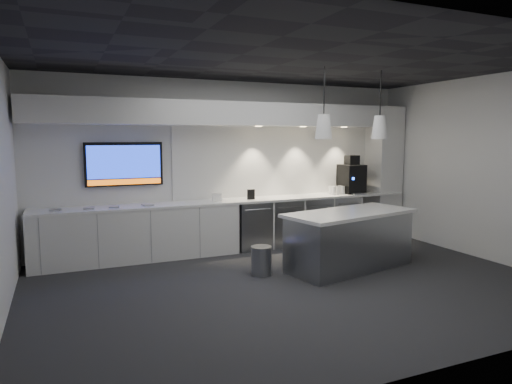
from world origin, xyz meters
name	(u,v)px	position (x,y,z in m)	size (l,w,h in m)	color
floor	(296,285)	(0.00, 0.00, 0.00)	(7.00, 7.00, 0.00)	#292A2C
ceiling	(298,59)	(0.00, 0.00, 3.00)	(7.00, 7.00, 0.00)	black
wall_back	(231,165)	(0.00, 2.50, 1.50)	(7.00, 7.00, 0.00)	white
wall_front	(442,199)	(0.00, -2.50, 1.50)	(7.00, 7.00, 0.00)	white
wall_right	(487,168)	(3.50, 0.00, 1.50)	(7.00, 7.00, 0.00)	white
back_counter	(238,201)	(0.00, 2.17, 0.88)	(6.80, 0.65, 0.04)	white
left_base_cabinets	(138,234)	(-1.75, 2.17, 0.43)	(3.30, 0.63, 0.86)	white
fridge_unit_a	(251,225)	(0.25, 2.17, 0.42)	(0.60, 0.61, 0.85)	gray
fridge_unit_b	(282,222)	(0.88, 2.17, 0.42)	(0.60, 0.61, 0.85)	gray
fridge_unit_c	(311,220)	(1.51, 2.17, 0.42)	(0.60, 0.61, 0.85)	gray
fridge_unit_d	(339,218)	(2.14, 2.17, 0.42)	(0.60, 0.61, 0.85)	gray
backsplash	(290,161)	(1.20, 2.48, 1.55)	(4.60, 0.03, 1.30)	white
soffit	(237,114)	(0.00, 2.20, 2.40)	(6.90, 0.60, 0.40)	white
column	(383,172)	(3.20, 2.20, 1.30)	(0.55, 0.55, 2.60)	white
wall_tv	(124,164)	(-1.90, 2.45, 1.56)	(1.25, 0.07, 0.72)	black
island	(350,240)	(1.13, 0.39, 0.45)	(2.23, 1.32, 0.88)	gray
bin	(261,261)	(-0.24, 0.61, 0.21)	(0.30, 0.30, 0.42)	gray
coffee_machine	(352,178)	(2.42, 2.20, 1.21)	(0.42, 0.59, 0.75)	black
sign_black	(251,194)	(0.22, 2.11, 0.99)	(0.14, 0.02, 0.18)	black
sign_white	(217,197)	(-0.41, 2.10, 0.97)	(0.18, 0.02, 0.14)	white
cup_cluster	(337,190)	(2.06, 2.16, 0.98)	(0.29, 0.18, 0.16)	white
tray_a	(56,210)	(-2.96, 2.15, 0.91)	(0.16, 0.16, 0.03)	#A1A1A1
tray_b	(89,208)	(-2.49, 2.10, 0.91)	(0.16, 0.16, 0.03)	#A1A1A1
tray_c	(114,207)	(-2.12, 2.11, 0.91)	(0.16, 0.16, 0.03)	#A1A1A1
tray_d	(148,205)	(-1.60, 2.09, 0.91)	(0.16, 0.16, 0.03)	#A1A1A1
pendant_left	(324,127)	(0.64, 0.39, 2.15)	(0.25, 0.25, 1.05)	white
pendant_right	(380,127)	(1.63, 0.39, 2.15)	(0.25, 0.25, 1.05)	white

